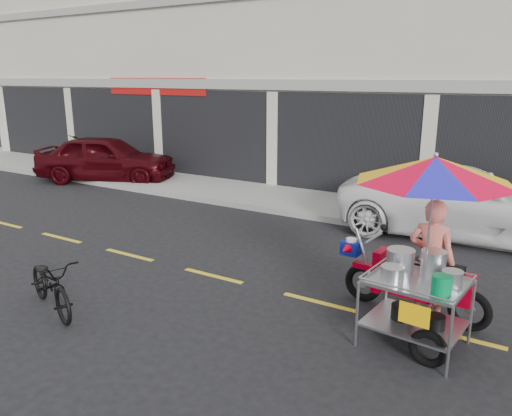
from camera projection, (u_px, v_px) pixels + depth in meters
The scene contains 9 objects.
ground at pixel (319, 302), 7.61m from camera, with size 90.00×90.00×0.00m, color black.
sidewalk at pixel (413, 215), 12.13m from camera, with size 45.00×3.00×0.15m, color gray.
centerline at pixel (319, 302), 7.61m from camera, with size 42.00×0.10×0.01m, color gold.
maroon_sedan at pixel (106, 158), 16.18m from camera, with size 1.78×4.42×1.51m, color #310308.
white_pickup at pixel (466, 202), 10.66m from camera, with size 2.43×5.27×1.47m, color white.
plant_tall at pixel (81, 149), 18.81m from camera, with size 0.97×0.84×1.08m, color #12480B.
plant_short at pixel (82, 156), 17.61m from camera, with size 0.51×0.51×0.91m, color #12480B.
near_bicycle at pixel (51, 284), 7.23m from camera, with size 0.56×1.61×0.85m, color black.
food_vendor_rig at pixel (429, 222), 6.29m from camera, with size 2.47×2.15×2.49m.
Camera 1 is at (2.81, -6.46, 3.35)m, focal length 35.00 mm.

